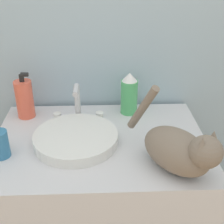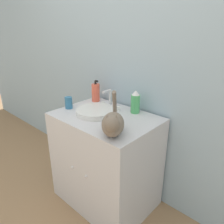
{
  "view_description": "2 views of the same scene",
  "coord_description": "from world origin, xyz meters",
  "views": [
    {
      "loc": [
        0.01,
        -0.71,
        1.48
      ],
      "look_at": [
        0.04,
        0.24,
        0.96
      ],
      "focal_mm": 50.0,
      "sensor_mm": 36.0,
      "label": 1
    },
    {
      "loc": [
        1.1,
        -0.83,
        1.49
      ],
      "look_at": [
        0.11,
        0.25,
        0.9
      ],
      "focal_mm": 35.0,
      "sensor_mm": 36.0,
      "label": 2
    }
  ],
  "objects": [
    {
      "name": "ground_plane",
      "position": [
        0.0,
        0.0,
        0.0
      ],
      "size": [
        8.0,
        8.0,
        0.0
      ],
      "primitive_type": "plane",
      "color": "#997551"
    },
    {
      "name": "wall_back",
      "position": [
        0.0,
        0.62,
        1.25
      ],
      "size": [
        6.0,
        0.05,
        2.5
      ],
      "color": "#9EB7C6",
      "rests_on": "ground_plane"
    },
    {
      "name": "vanity_cabinet",
      "position": [
        0.0,
        0.29,
        0.41
      ],
      "size": [
        0.81,
        0.59,
        0.82
      ],
      "color": "silver",
      "rests_on": "ground_plane"
    },
    {
      "name": "sink_basin",
      "position": [
        -0.09,
        0.27,
        0.84
      ],
      "size": [
        0.31,
        0.31,
        0.04
      ],
      "color": "white",
      "rests_on": "vanity_cabinet"
    },
    {
      "name": "faucet",
      "position": [
        -0.09,
        0.44,
        0.89
      ],
      "size": [
        0.21,
        0.1,
        0.17
      ],
      "color": "silver",
      "rests_on": "vanity_cabinet"
    },
    {
      "name": "cat",
      "position": [
        0.26,
        0.1,
        0.9
      ],
      "size": [
        0.28,
        0.33,
        0.26
      ],
      "rotation": [
        0.0,
        0.0,
        -0.9
      ],
      "color": "#7A6B5B",
      "rests_on": "vanity_cabinet"
    },
    {
      "name": "soap_bottle",
      "position": [
        -0.31,
        0.49,
        0.9
      ],
      "size": [
        0.07,
        0.07,
        0.2
      ],
      "color": "#EF6047",
      "rests_on": "vanity_cabinet"
    },
    {
      "name": "spray_bottle",
      "position": [
        0.13,
        0.5,
        0.91
      ],
      "size": [
        0.07,
        0.07,
        0.19
      ],
      "color": "#4CB266",
      "rests_on": "vanity_cabinet"
    },
    {
      "name": "cup",
      "position": [
        -0.34,
        0.2,
        0.87
      ],
      "size": [
        0.06,
        0.06,
        0.1
      ],
      "color": "teal",
      "rests_on": "vanity_cabinet"
    }
  ]
}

